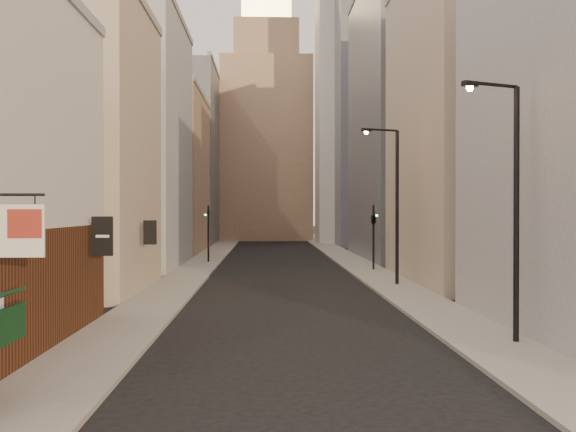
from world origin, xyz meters
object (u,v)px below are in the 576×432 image
Objects in this scene: clock_tower at (266,129)px; streetlamp_mid at (394,197)px; streetlamp_near at (511,197)px; traffic_light_right at (374,221)px; traffic_light_left at (208,221)px; white_tower at (346,109)px.

streetlamp_mid is (7.56, -64.25, -12.24)m from clock_tower.
streetlamp_near reaches higher than traffic_light_right.
streetlamp_mid is 21.39m from traffic_light_left.
white_tower is at bearing 67.40° from streetlamp_mid.
streetlamp_near is at bearing 74.22° from traffic_light_right.
white_tower is 39.68m from traffic_light_left.
traffic_light_right is (-0.15, 26.57, -1.21)m from streetlamp_near.
clock_tower is 49.36m from traffic_light_left.
streetlamp_near is at bearing 109.03° from traffic_light_left.
traffic_light_right is at bearing 147.74° from traffic_light_left.
streetlamp_mid reaches higher than traffic_light_right.
traffic_light_left is at bearing -46.27° from traffic_light_right.
traffic_light_right is (0.42, 9.60, -1.57)m from streetlamp_mid.
white_tower is 8.30× the size of traffic_light_left.
clock_tower reaches higher than white_tower.
clock_tower is 17.83m from white_tower.
streetlamp_mid is at bearing 124.20° from traffic_light_left.
streetlamp_mid is 9.74m from traffic_light_right.
white_tower is 52.08m from streetlamp_mid.
traffic_light_left is 1.00× the size of traffic_light_right.
streetlamp_near is at bearing -92.45° from white_tower.
streetlamp_near reaches higher than traffic_light_left.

